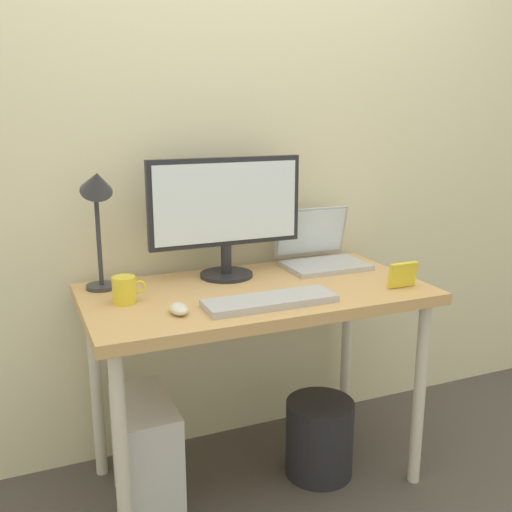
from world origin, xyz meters
TOP-DOWN VIEW (x-y plane):
  - ground_plane at (0.00, 0.00)m, footprint 6.00×6.00m
  - back_wall at (0.00, 0.38)m, footprint 4.40×0.04m
  - desk at (0.00, 0.00)m, footprint 1.21×0.63m
  - monitor at (-0.04, 0.18)m, footprint 0.59×0.20m
  - laptop at (0.36, 0.20)m, footprint 0.32×0.27m
  - desk_lamp at (-0.50, 0.19)m, footprint 0.11×0.16m
  - keyboard at (-0.02, -0.18)m, footprint 0.44×0.14m
  - mouse at (-0.32, -0.15)m, footprint 0.06×0.09m
  - coffee_mug at (-0.46, 0.02)m, footprint 0.11×0.08m
  - photo_frame at (0.49, -0.19)m, footprint 0.11×0.03m
  - computer_tower at (-0.42, -0.03)m, footprint 0.18×0.36m
  - wastebasket at (0.24, -0.07)m, footprint 0.26×0.26m

SIDE VIEW (x-z plane):
  - ground_plane at x=0.00m, z-range 0.00..0.00m
  - wastebasket at x=0.24m, z-range 0.00..0.30m
  - computer_tower at x=-0.42m, z-range 0.00..0.42m
  - desk at x=0.00m, z-range 0.30..1.06m
  - keyboard at x=-0.02m, z-range 0.76..0.78m
  - mouse at x=-0.32m, z-range 0.76..0.79m
  - coffee_mug at x=-0.46m, z-range 0.76..0.85m
  - photo_frame at x=0.49m, z-range 0.76..0.85m
  - laptop at x=0.36m, z-range 0.70..0.93m
  - monitor at x=-0.04m, z-range 0.79..1.24m
  - desk_lamp at x=-0.50m, z-range 0.85..1.30m
  - back_wall at x=0.00m, z-range 0.00..2.60m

